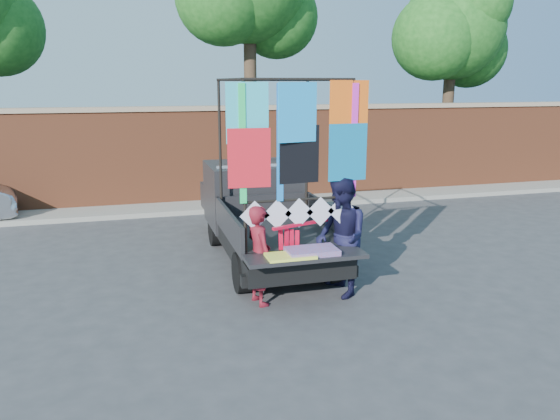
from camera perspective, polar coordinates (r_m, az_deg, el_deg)
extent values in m
plane|color=#38383A|center=(8.59, 2.60, -8.81)|extent=(90.00, 90.00, 0.00)
cube|color=brown|center=(14.90, -5.79, 5.57)|extent=(30.00, 0.35, 2.50)
cube|color=gray|center=(14.78, -5.91, 10.56)|extent=(30.00, 0.45, 0.12)
cube|color=gray|center=(14.43, -5.20, 0.53)|extent=(30.00, 1.20, 0.12)
cylinder|color=#38281C|center=(16.15, -3.10, 11.47)|extent=(0.36, 0.36, 5.46)
sphere|color=#175117|center=(16.85, -0.34, 19.54)|extent=(2.40, 2.40, 2.40)
cylinder|color=#38281C|center=(18.69, 17.07, 9.76)|extent=(0.36, 0.36, 4.55)
sphere|color=#175117|center=(18.74, 17.63, 17.71)|extent=(3.20, 3.20, 3.20)
sphere|color=#175117|center=(19.52, 19.14, 15.49)|extent=(2.40, 2.40, 2.40)
sphere|color=#175117|center=(18.04, 15.87, 16.98)|extent=(2.60, 2.60, 2.60)
sphere|color=#175117|center=(18.47, 19.68, 19.67)|extent=(2.20, 2.20, 2.20)
cylinder|color=black|center=(11.07, -6.77, -2.04)|extent=(0.22, 0.65, 0.65)
cylinder|color=black|center=(8.59, -3.99, -6.52)|extent=(0.22, 0.65, 0.65)
cylinder|color=black|center=(11.39, 0.84, -1.51)|extent=(0.22, 0.65, 0.65)
cylinder|color=black|center=(9.00, 5.61, -5.63)|extent=(0.22, 0.65, 0.65)
cube|color=black|center=(9.88, -1.17, -2.82)|extent=(1.66, 4.11, 0.29)
cube|color=black|center=(9.12, -0.02, -2.40)|extent=(1.76, 2.25, 0.10)
cube|color=black|center=(8.88, -5.38, -1.45)|extent=(0.06, 2.25, 0.44)
cube|color=black|center=(9.33, 5.08, -0.73)|extent=(0.06, 2.25, 0.44)
cube|color=black|center=(10.11, -1.70, 0.41)|extent=(1.76, 0.06, 0.44)
cube|color=black|center=(11.00, -2.90, 1.71)|extent=(1.76, 1.57, 1.22)
cube|color=#8C9EAD|center=(10.51, -2.39, 3.34)|extent=(1.57, 0.06, 0.54)
cube|color=#8C9EAD|center=(11.67, -3.70, 3.34)|extent=(1.57, 0.10, 0.68)
cube|color=black|center=(12.08, -4.01, 1.55)|extent=(1.71, 0.88, 0.54)
cube|color=black|center=(7.86, 2.66, -4.85)|extent=(1.76, 0.54, 0.06)
cube|color=black|center=(8.19, 2.14, -6.85)|extent=(1.81, 0.15, 0.18)
cylinder|color=black|center=(7.69, -3.74, 4.33)|extent=(0.05, 0.05, 2.45)
cylinder|color=black|center=(9.69, -6.27, 6.12)|extent=(0.05, 0.05, 2.45)
cylinder|color=black|center=(8.17, 7.38, 4.77)|extent=(0.05, 0.05, 2.45)
cylinder|color=black|center=(10.07, 2.82, 6.45)|extent=(0.05, 0.05, 2.45)
cylinder|color=black|center=(7.80, 2.06, 13.49)|extent=(1.66, 0.04, 0.04)
cylinder|color=black|center=(9.78, -1.68, 13.44)|extent=(1.66, 0.04, 0.04)
cylinder|color=black|center=(8.61, -5.32, 13.42)|extent=(0.04, 2.10, 0.04)
cylinder|color=black|center=(9.03, 5.02, 13.41)|extent=(0.04, 2.10, 0.04)
cylinder|color=black|center=(7.98, 1.96, 1.10)|extent=(1.66, 0.04, 0.04)
cube|color=#2EC6DE|center=(7.60, -3.29, 10.16)|extent=(0.61, 0.01, 0.83)
cube|color=#1A9EF1|center=(7.76, 2.16, 10.24)|extent=(0.61, 0.01, 0.83)
cube|color=orange|center=(8.05, 7.14, 10.25)|extent=(0.61, 0.01, 0.83)
cube|color=red|center=(7.63, -3.16, 5.37)|extent=(0.61, 0.01, 0.83)
cube|color=black|center=(7.85, 2.04, 5.61)|extent=(0.61, 0.01, 0.83)
cube|color=#0C73A8|center=(8.07, 7.12, 5.72)|extent=(0.61, 0.01, 0.83)
cube|color=#1BDC68|center=(7.60, -3.94, 6.82)|extent=(0.10, 0.01, 1.66)
cube|color=#EF27CB|center=(8.10, 7.75, 7.13)|extent=(0.10, 0.01, 1.66)
cube|color=blue|center=(7.73, 0.00, 6.96)|extent=(0.10, 0.01, 1.66)
cube|color=white|center=(7.83, -2.64, -0.62)|extent=(0.44, 0.01, 0.44)
cube|color=white|center=(7.90, -0.29, -0.46)|extent=(0.44, 0.01, 0.44)
cube|color=white|center=(8.00, 2.01, -0.31)|extent=(0.44, 0.01, 0.44)
cube|color=white|center=(8.10, 4.25, -0.16)|extent=(0.44, 0.01, 0.44)
cube|color=white|center=(8.22, 6.44, -0.02)|extent=(0.44, 0.01, 0.44)
cube|color=red|center=(7.87, 3.35, -4.31)|extent=(0.73, 0.44, 0.08)
cube|color=#F0FF50|center=(7.72, 1.10, -4.81)|extent=(0.68, 0.39, 0.04)
imported|color=maroon|center=(8.02, -2.21, -4.73)|extent=(0.48, 0.62, 1.50)
imported|color=black|center=(8.34, 6.39, -2.84)|extent=(0.72, 0.91, 1.85)
cube|color=red|center=(8.07, 2.20, -1.49)|extent=(0.95, 0.36, 0.04)
cube|color=red|center=(8.05, 0.10, -3.83)|extent=(0.06, 0.02, 0.57)
cube|color=red|center=(8.07, 0.67, -3.91)|extent=(0.06, 0.02, 0.57)
cube|color=red|center=(8.10, 1.24, -4.00)|extent=(0.06, 0.02, 0.57)
cube|color=red|center=(8.13, 1.80, -4.09)|extent=(0.06, 0.02, 0.57)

